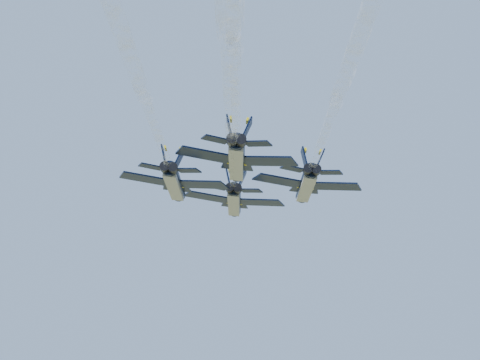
% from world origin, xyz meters
% --- Properties ---
extents(jet_lead, '(14.81, 19.72, 4.26)m').
position_xyz_m(jet_lead, '(-3.18, 10.78, 106.47)').
color(jet_lead, black).
extents(jet_left, '(14.81, 19.72, 4.26)m').
position_xyz_m(jet_left, '(-9.01, -0.74, 106.47)').
color(jet_left, black).
extents(jet_right, '(14.81, 19.72, 4.26)m').
position_xyz_m(jet_right, '(8.61, 4.01, 106.47)').
color(jet_right, black).
extents(jet_slot, '(14.81, 19.72, 4.26)m').
position_xyz_m(jet_slot, '(1.68, -9.41, 106.47)').
color(jet_slot, black).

